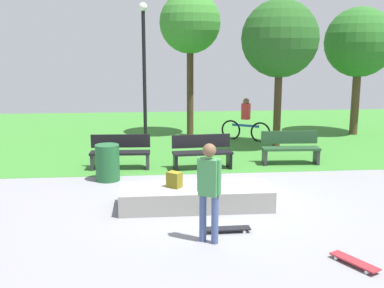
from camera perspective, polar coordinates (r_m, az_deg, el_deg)
ground_plane at (r=10.48m, az=2.88°, el=-6.43°), size 28.00×28.00×0.00m
grass_lawn at (r=18.20m, az=-0.66°, el=1.36°), size 26.60×12.02×0.01m
concrete_ledge at (r=9.81m, az=0.44°, el=-6.38°), size 3.09×1.07×0.43m
backpack_on_ledge at (r=9.70m, az=-2.13°, el=-4.30°), size 0.34×0.33×0.32m
skater_performing_trick at (r=7.87m, az=2.06°, el=-4.99°), size 0.38×0.34×1.70m
skateboard_by_ledge at (r=8.61m, az=4.34°, el=-10.09°), size 0.80×0.22×0.08m
skateboard_spare at (r=7.78m, az=18.91°, el=-13.19°), size 0.55×0.80×0.08m
park_bench_far_right at (r=12.94m, az=-8.60°, el=-0.84°), size 1.62×0.54×0.91m
park_bench_near_path at (r=13.61m, az=11.71°, el=-0.35°), size 1.62×0.54×0.91m
park_bench_far_left at (r=12.80m, az=1.22°, el=-0.86°), size 1.63×0.59×0.91m
tree_tall_oak at (r=17.44m, az=-0.23°, el=14.22°), size 2.19×2.19×5.18m
tree_young_birch at (r=15.39m, az=10.50°, el=12.25°), size 2.42×2.42×4.70m
tree_slender_maple at (r=18.64m, az=19.44°, el=11.36°), size 2.52×2.52×4.66m
lamp_post at (r=15.93m, az=-5.77°, el=9.90°), size 0.28×0.28×4.64m
trash_bin at (r=11.85m, az=-10.11°, el=-2.21°), size 0.59×0.59×0.90m
cyclist_on_bicycle at (r=16.72m, az=6.45°, el=2.56°), size 1.58×1.01×1.52m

